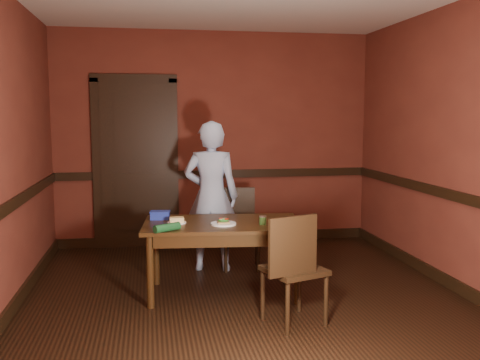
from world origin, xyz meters
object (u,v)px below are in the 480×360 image
object	(u,v)px
sandwich_plate	(223,223)
cheese_saucer	(177,221)
dining_table	(223,258)
chair_far	(242,229)
sauce_jar	(263,220)
food_tub	(160,215)
chair_near	(294,268)
person	(211,196)

from	to	relation	value
sandwich_plate	cheese_saucer	size ratio (longest dim) A/B	1.34
dining_table	cheese_saucer	size ratio (longest dim) A/B	8.44
chair_far	sandwich_plate	xyz separation A→B (m)	(-0.32, -0.90, 0.26)
sauce_jar	food_tub	distance (m)	0.99
chair_far	chair_near	world-z (taller)	chair_near
dining_table	person	bearing A→B (deg)	96.29
person	food_tub	bearing A→B (deg)	58.66
chair_far	sandwich_plate	bearing A→B (deg)	-101.08
sauce_jar	food_tub	bearing A→B (deg)	156.30
dining_table	person	xyz separation A→B (m)	(-0.01, 0.80, 0.46)
chair_near	person	distance (m)	1.70
chair_near	sauce_jar	distance (m)	0.70
dining_table	sandwich_plate	size ratio (longest dim) A/B	6.29
person	food_tub	world-z (taller)	person
person	cheese_saucer	size ratio (longest dim) A/B	9.32
food_tub	person	bearing A→B (deg)	52.95
sauce_jar	cheese_saucer	distance (m)	0.78
person	sandwich_plate	world-z (taller)	person
person	cheese_saucer	bearing A→B (deg)	75.38
chair_far	food_tub	world-z (taller)	chair_far
person	sandwich_plate	size ratio (longest dim) A/B	6.95
chair_far	person	size ratio (longest dim) A/B	0.54
food_tub	cheese_saucer	bearing A→B (deg)	-47.70
sauce_jar	person	bearing A→B (deg)	110.26
dining_table	person	distance (m)	0.92
chair_far	person	xyz separation A→B (m)	(-0.33, 0.01, 0.37)
chair_near	cheese_saucer	distance (m)	1.23
chair_near	sauce_jar	size ratio (longest dim) A/B	11.55
food_tub	chair_near	bearing A→B (deg)	-37.77
dining_table	sandwich_plate	distance (m)	0.37
dining_table	chair_far	size ratio (longest dim) A/B	1.68
sandwich_plate	sauce_jar	bearing A→B (deg)	-8.11
sandwich_plate	food_tub	bearing A→B (deg)	147.97
sandwich_plate	cheese_saucer	distance (m)	0.43
person	chair_far	bearing A→B (deg)	-168.29
chair_far	food_tub	bearing A→B (deg)	-139.10
food_tub	chair_far	bearing A→B (deg)	39.58
chair_far	chair_near	distance (m)	1.59
chair_near	sandwich_plate	bearing A→B (deg)	-74.70
food_tub	sandwich_plate	bearing A→B (deg)	-24.61
food_tub	dining_table	bearing A→B (deg)	-15.63
sauce_jar	food_tub	xyz separation A→B (m)	(-0.91, 0.40, -0.00)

